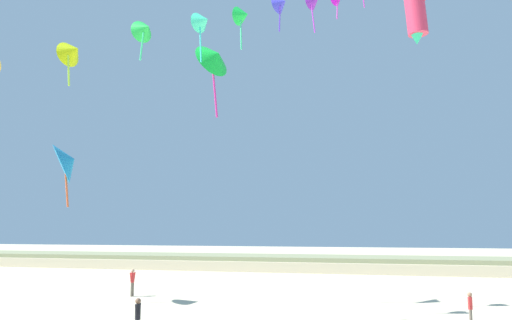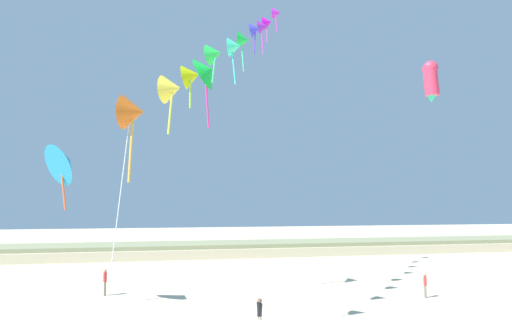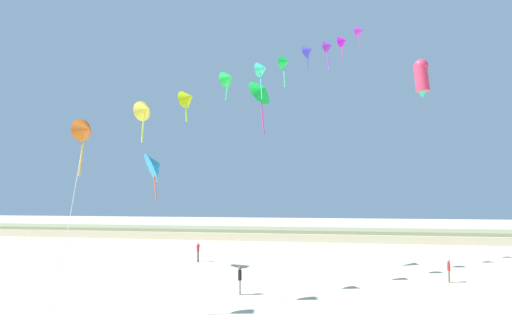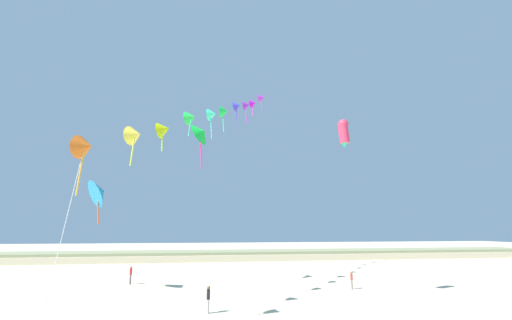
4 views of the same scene
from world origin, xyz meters
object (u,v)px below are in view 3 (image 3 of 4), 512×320
Objects in this scene: person_near_left at (449,269)px; large_kite_low_lead at (262,90)px; large_kite_mid_trail at (155,166)px; person_mid_center at (240,278)px; large_kite_high_solo at (422,77)px; person_near_right at (198,251)px.

person_near_left is 0.30× the size of large_kite_low_lead.
large_kite_mid_trail is (-8.58, -1.91, -6.29)m from large_kite_low_lead.
person_mid_center is 17.20m from large_kite_low_lead.
large_kite_high_solo is (20.05, -6.08, 4.63)m from large_kite_mid_trail.
person_near_right is at bearing 60.02° from large_kite_mid_trail.
person_near_left is at bearing 28.15° from person_mid_center.
person_near_right is at bearing 163.36° from person_near_left.
large_kite_low_lead is 14.08m from large_kite_high_solo.
large_kite_mid_trail is (-2.34, -4.06, 7.27)m from person_near_right.
large_kite_high_solo is (10.70, 2.50, 11.96)m from person_mid_center.
person_near_right reaches higher than person_near_left.
person_mid_center is at bearing -151.85° from person_near_left.
person_mid_center is 0.68× the size of large_kite_high_solo.
large_kite_mid_trail is at bearing 163.13° from large_kite_high_solo.
person_mid_center is at bearing -60.99° from person_near_right.
person_near_left is at bearing 65.59° from large_kite_high_solo.
person_near_left is at bearing -15.51° from large_kite_low_lead.
large_kite_low_lead is at bearing 164.49° from person_near_left.
large_kite_low_lead is at bearing 145.16° from large_kite_high_solo.
large_kite_low_lead is 10.81m from large_kite_mid_trail.
person_near_left is 14.33m from person_mid_center.
person_near_left is 0.37× the size of large_kite_mid_trail.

